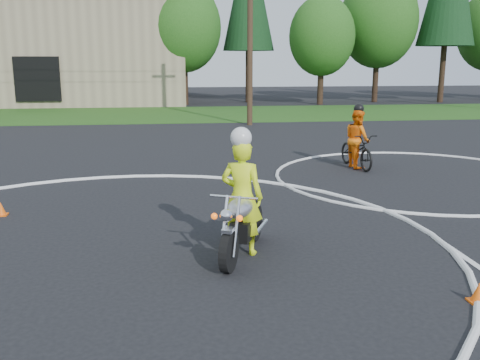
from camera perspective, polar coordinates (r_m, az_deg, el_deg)
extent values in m
plane|color=black|center=(7.16, -15.97, -15.26)|extent=(120.00, 120.00, 0.00)
cube|color=#1E4714|center=(33.43, -9.00, 6.94)|extent=(120.00, 10.00, 0.02)
torus|color=silver|center=(9.89, -13.36, -7.09)|extent=(12.12, 12.12, 0.12)
torus|color=silver|center=(16.15, 18.27, 0.32)|extent=(8.10, 8.10, 0.10)
cylinder|color=black|center=(8.51, -1.21, -7.63)|extent=(0.39, 0.68, 0.68)
cylinder|color=black|center=(9.96, 1.54, -4.57)|extent=(0.39, 0.68, 0.68)
cube|color=black|center=(9.24, 0.38, -5.21)|extent=(0.54, 0.70, 0.34)
ellipsoid|color=#B7B7BC|center=(8.91, -0.02, -3.00)|extent=(0.66, 0.83, 0.32)
cube|color=black|center=(9.45, 0.95, -2.37)|extent=(0.54, 0.74, 0.11)
cylinder|color=white|center=(8.49, -1.69, -4.85)|extent=(0.21, 0.39, 0.91)
cylinder|color=silver|center=(8.44, -0.37, -4.96)|extent=(0.21, 0.39, 0.91)
cube|color=white|center=(8.37, -1.27, -5.35)|extent=(0.24, 0.29, 0.06)
cylinder|color=white|center=(8.53, -0.66, -1.84)|extent=(0.75, 0.35, 0.04)
sphere|color=white|center=(8.21, -1.47, -3.81)|extent=(0.20, 0.20, 0.20)
sphere|color=#E5530B|center=(8.30, -2.76, -3.88)|extent=(0.10, 0.10, 0.10)
sphere|color=#FA5A0C|center=(8.19, -0.05, -4.11)|extent=(0.10, 0.10, 0.10)
cylinder|color=silver|center=(9.65, 2.16, -5.14)|extent=(0.44, 0.87, 0.09)
imported|color=#E1FF1A|center=(9.13, 0.20, -1.84)|extent=(0.86, 0.73, 2.01)
sphere|color=silver|center=(8.88, 0.11, 4.53)|extent=(0.36, 0.36, 0.36)
imported|color=black|center=(17.02, 12.35, 3.11)|extent=(0.97, 2.14, 1.09)
imported|color=orange|center=(16.96, 12.41, 4.32)|extent=(0.79, 0.96, 1.81)
sphere|color=black|center=(16.86, 12.56, 7.44)|extent=(0.31, 0.31, 0.31)
cone|color=#FF5D0D|center=(12.66, -24.14, -2.82)|extent=(0.22, 0.22, 0.30)
cube|color=#FF5D0D|center=(12.69, -24.09, -3.41)|extent=(0.24, 0.24, 0.03)
cone|color=#FF5D0D|center=(8.25, 24.10, -10.91)|extent=(0.22, 0.22, 0.30)
cube|color=#FF5D0D|center=(8.30, 24.02, -11.76)|extent=(0.24, 0.24, 0.03)
cube|color=black|center=(39.25, -20.81, 10.03)|extent=(3.00, 0.16, 3.00)
cylinder|color=#382619|center=(40.29, -5.88, 10.28)|extent=(0.44, 0.44, 3.24)
ellipsoid|color=#1E5116|center=(40.32, -6.01, 15.91)|extent=(5.40, 5.40, 6.48)
cylinder|color=#382619|center=(42.67, 0.90, 10.97)|extent=(0.44, 0.44, 3.96)
cylinder|color=#382619|center=(40.77, 8.57, 9.98)|extent=(0.44, 0.44, 2.88)
ellipsoid|color=#1E5116|center=(40.76, 8.74, 14.93)|extent=(4.80, 4.80, 5.76)
cylinder|color=#382619|center=(44.22, 14.25, 10.41)|extent=(0.44, 0.44, 3.60)
ellipsoid|color=#1E5116|center=(44.29, 14.57, 16.10)|extent=(6.00, 6.00, 7.20)
cylinder|color=#382619|center=(45.35, 20.74, 10.49)|extent=(0.44, 0.44, 4.32)
cylinder|color=#382619|center=(41.41, -11.53, 9.91)|extent=(0.44, 0.44, 2.88)
ellipsoid|color=#1E5116|center=(41.40, -11.75, 14.78)|extent=(4.80, 4.80, 5.76)
cylinder|color=#473321|center=(27.57, 1.08, 16.27)|extent=(0.28, 0.28, 10.00)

